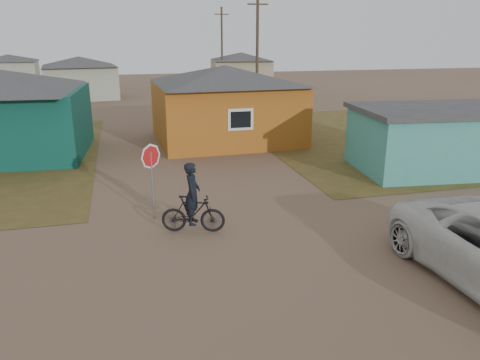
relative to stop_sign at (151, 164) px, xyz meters
The scene contains 11 objects.
ground 4.73m from the stop_sign, 62.40° to the right, with size 120.00×120.00×0.00m, color brown.
grass_ne 18.52m from the stop_sign, 29.55° to the left, with size 20.00×18.00×0.00m, color brown.
house_yellow 11.07m from the stop_sign, 65.77° to the left, with size 7.72×6.76×3.90m.
shed_turquoise 11.84m from the stop_sign, 12.67° to the left, with size 6.71×4.93×2.60m.
house_pale_west 30.35m from the stop_sign, 97.49° to the left, with size 7.04×6.15×3.60m.
house_beige_east 38.05m from the stop_sign, 71.55° to the left, with size 6.95×6.05×3.60m.
house_pale_north 43.76m from the stop_sign, 105.86° to the left, with size 6.28×5.81×3.40m.
utility_pole_near 20.15m from the stop_sign, 64.73° to the left, with size 1.40×0.20×8.00m.
utility_pole_far 35.49m from the stop_sign, 74.36° to the left, with size 1.40×0.20×8.00m.
stop_sign is the anchor object (origin of this frame).
cyclist 1.93m from the stop_sign, 52.61° to the right, with size 1.87×0.99×2.03m.
Camera 1 is at (-2.79, -9.64, 5.36)m, focal length 35.00 mm.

